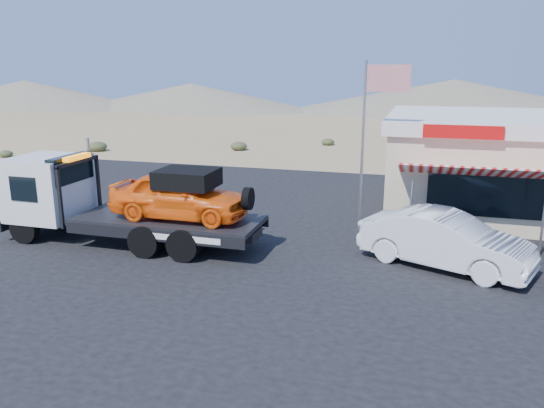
# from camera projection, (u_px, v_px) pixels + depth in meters

# --- Properties ---
(ground) EXTENTS (120.00, 120.00, 0.00)m
(ground) POSITION_uv_depth(u_px,v_px,m) (189.00, 259.00, 16.48)
(ground) COLOR #907B52
(ground) RESTS_ON ground
(asphalt_lot) EXTENTS (32.00, 24.00, 0.02)m
(asphalt_lot) POSITION_uv_depth(u_px,v_px,m) (277.00, 236.00, 18.73)
(asphalt_lot) COLOR black
(asphalt_lot) RESTS_ON ground
(tow_truck) EXTENTS (8.72, 2.59, 2.92)m
(tow_truck) POSITION_uv_depth(u_px,v_px,m) (124.00, 198.00, 17.62)
(tow_truck) COLOR black
(tow_truck) RESTS_ON asphalt_lot
(white_sedan) EXTENTS (5.26, 3.45, 1.64)m
(white_sedan) POSITION_uv_depth(u_px,v_px,m) (445.00, 240.00, 15.62)
(white_sedan) COLOR silver
(white_sedan) RESTS_ON asphalt_lot
(jerky_store) EXTENTS (10.40, 9.97, 3.90)m
(jerky_store) POSITION_uv_depth(u_px,v_px,m) (518.00, 163.00, 21.50)
(jerky_store) COLOR beige
(jerky_store) RESTS_ON asphalt_lot
(flagpole) EXTENTS (1.55, 0.10, 6.00)m
(flagpole) POSITION_uv_depth(u_px,v_px,m) (370.00, 127.00, 18.39)
(flagpole) COLOR #99999E
(flagpole) RESTS_ON asphalt_lot
(desert_scrub) EXTENTS (22.62, 32.93, 0.71)m
(desert_scrub) POSITION_uv_depth(u_px,v_px,m) (52.00, 166.00, 30.24)
(desert_scrub) COLOR #313A1F
(desert_scrub) RESTS_ON ground
(distant_hills) EXTENTS (126.00, 48.00, 4.20)m
(distant_hills) POSITION_uv_depth(u_px,v_px,m) (297.00, 97.00, 69.89)
(distant_hills) COLOR #726B59
(distant_hills) RESTS_ON ground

